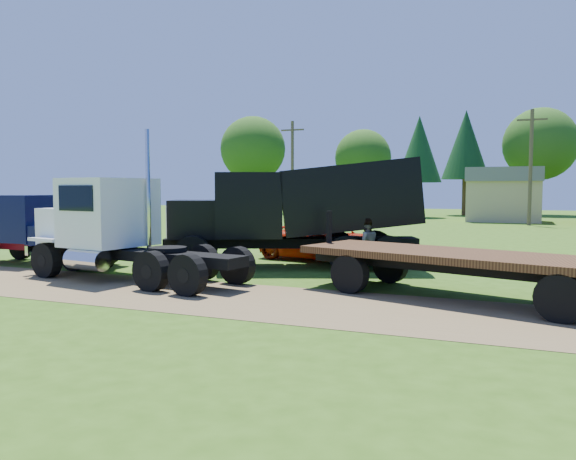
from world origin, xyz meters
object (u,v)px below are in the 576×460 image
at_px(black_dump_truck, 303,208).
at_px(flatbed_trailer, 461,263).
at_px(orange_pickup, 326,241).
at_px(navy_truck, 41,229).
at_px(white_semi_tractor, 110,228).

relative_size(black_dump_truck, flatbed_trailer, 1.02).
distance_m(black_dump_truck, orange_pickup, 2.69).
bearing_deg(orange_pickup, flatbed_trailer, -124.66).
height_order(black_dump_truck, orange_pickup, black_dump_truck).
relative_size(navy_truck, orange_pickup, 1.11).
xyz_separation_m(navy_truck, orange_pickup, (9.49, 5.36, -0.57)).
bearing_deg(flatbed_trailer, white_semi_tractor, -159.67).
bearing_deg(orange_pickup, white_semi_tractor, 157.61).
bearing_deg(navy_truck, white_semi_tractor, -21.10).
bearing_deg(orange_pickup, navy_truck, 132.46).
bearing_deg(navy_truck, orange_pickup, 27.21).
relative_size(black_dump_truck, navy_truck, 1.48).
xyz_separation_m(black_dump_truck, orange_pickup, (0.13, 2.29, -1.40)).
bearing_deg(black_dump_truck, white_semi_tractor, -159.84).
distance_m(orange_pickup, flatbed_trailer, 8.57).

